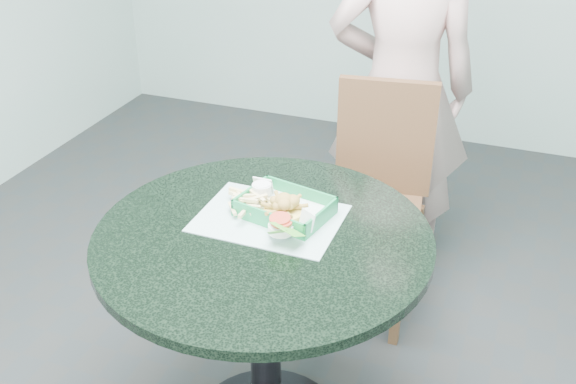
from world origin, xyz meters
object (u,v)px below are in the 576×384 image
(diner_person, at_px, (403,75))
(cafe_table, at_px, (264,288))
(food_basket, at_px, (285,216))
(crab_sandwich, at_px, (286,212))
(sauce_ramekin, at_px, (257,197))
(dining_chair, at_px, (377,186))

(diner_person, bearing_deg, cafe_table, 68.09)
(diner_person, relative_size, food_basket, 7.09)
(diner_person, height_order, crab_sandwich, diner_person)
(sauce_ramekin, bearing_deg, diner_person, 77.36)
(sauce_ramekin, bearing_deg, food_basket, -11.78)
(dining_chair, distance_m, food_basket, 0.73)
(cafe_table, height_order, dining_chair, dining_chair)
(dining_chair, bearing_deg, crab_sandwich, -106.27)
(dining_chair, distance_m, sauce_ramekin, 0.75)
(diner_person, bearing_deg, dining_chair, 74.55)
(cafe_table, bearing_deg, diner_person, 82.49)
(food_basket, bearing_deg, diner_person, 82.89)
(diner_person, xyz_separation_m, sauce_ramekin, (-0.22, -0.96, -0.08))
(cafe_table, distance_m, sauce_ramekin, 0.27)
(cafe_table, relative_size, food_basket, 3.79)
(dining_chair, distance_m, diner_person, 0.46)
(diner_person, height_order, food_basket, diner_person)
(crab_sandwich, bearing_deg, food_basket, 118.46)
(cafe_table, bearing_deg, crab_sandwich, 66.72)
(diner_person, xyz_separation_m, crab_sandwich, (-0.11, -1.01, -0.08))
(food_basket, bearing_deg, dining_chair, 80.29)
(cafe_table, bearing_deg, sauce_ramekin, 118.49)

